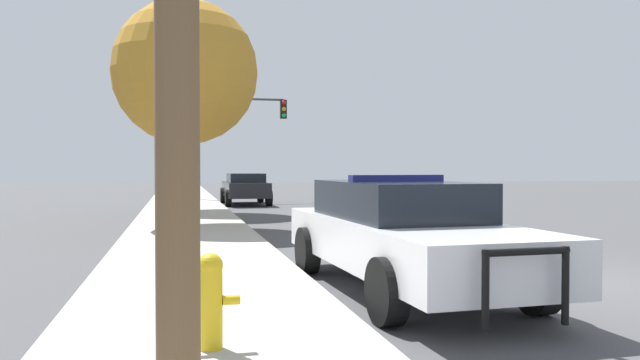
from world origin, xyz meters
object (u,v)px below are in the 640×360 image
Objects in this scene: police_car at (402,232)px; tree_sidewalk_near at (185,72)px; fire_hydrant at (210,298)px; tree_sidewalk_mid at (184,65)px; car_background_midblock at (245,188)px; traffic_light at (236,125)px.

police_car is 0.92× the size of tree_sidewalk_near.
police_car is 3.73m from fire_hydrant.
fire_hydrant is 12.25m from tree_sidewalk_near.
tree_sidewalk_mid reaches higher than fire_hydrant.
fire_hydrant is 0.14× the size of tree_sidewalk_near.
tree_sidewalk_near is (-2.70, 9.11, 3.37)m from police_car.
car_background_midblock is (-0.04, 19.28, -0.04)m from police_car.
fire_hydrant is at bearing -89.81° from tree_sidewalk_near.
car_background_midblock is 6.63m from tree_sidewalk_mid.
traffic_light is at bearing -92.18° from police_car.
police_car reaches higher than car_background_midblock.
police_car is 0.76× the size of tree_sidewalk_mid.
tree_sidewalk_mid reaches higher than tree_sidewalk_near.
traffic_light reaches higher than car_background_midblock.
tree_sidewalk_near reaches higher than car_background_midblock.
tree_sidewalk_mid reaches higher than traffic_light.
car_background_midblock is 0.59× the size of tree_sidewalk_mid.
fire_hydrant is at bearing -95.73° from traffic_light.
tree_sidewalk_mid is (-2.63, -4.00, 4.59)m from car_background_midblock.
police_car is 21.93m from traffic_light.
traffic_light is at bearing 78.90° from tree_sidewalk_near.
car_background_midblock is (2.62, 21.88, 0.18)m from fire_hydrant.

